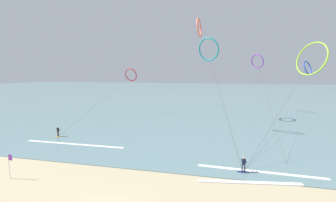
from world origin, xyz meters
name	(u,v)px	position (x,y,z in m)	size (l,w,h in m)	color
sea_water	(200,92)	(0.00, 108.56, 0.04)	(400.00, 200.00, 0.08)	slate
surfer_navy	(244,166)	(11.10, 10.35, 0.82)	(1.40, 0.64, 1.70)	navy
surfer_amber	(58,132)	(-17.41, 17.48, 0.82)	(1.40, 0.63, 1.70)	orange
kite_crimson	(131,75)	(-14.04, 41.56, 10.12)	(5.24, 25.11, 11.88)	red
kite_lime	(311,59)	(22.49, 25.41, 12.78)	(13.33, 17.80, 15.45)	#8CC62D
kite_teal	(209,50)	(6.65, 26.55, 14.68)	(6.50, 17.72, 16.73)	teal
kite_violet	(257,61)	(19.00, 50.30, 13.74)	(4.60, 38.94, 15.68)	purple
kite_coral	(199,28)	(4.14, 36.96, 20.56)	(7.67, 28.77, 22.68)	#EA7260
kite_cobalt	(308,68)	(28.22, 41.76, 11.69)	(3.27, 31.98, 13.38)	#2647B7
beach_flag	(10,162)	(-11.94, 4.00, 1.75)	(0.47, 0.06, 2.62)	silver
wave_crest_near	(250,183)	(11.44, 8.19, 0.06)	(9.84, 0.50, 0.12)	white
wave_crest_mid	(260,172)	(12.81, 10.76, 0.06)	(13.06, 0.50, 0.12)	white
wave_crest_far	(74,144)	(-12.36, 14.54, 0.06)	(15.87, 0.50, 0.12)	white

